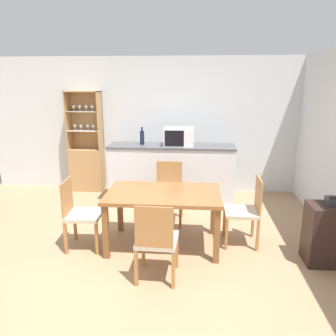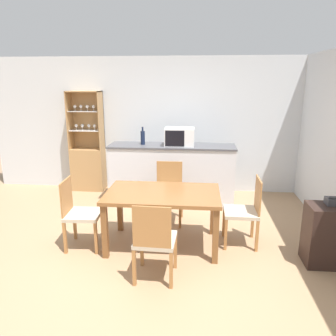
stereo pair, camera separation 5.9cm
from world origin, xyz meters
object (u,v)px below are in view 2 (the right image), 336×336
Objects in this scene: side_cabinet at (332,235)px; dining_chair_head_far at (168,192)px; dining_chair_side_left_near at (80,213)px; microwave at (180,137)px; display_cabinet at (88,161)px; dining_chair_side_right_far at (244,211)px; wine_bottle at (143,137)px; dining_chair_head_near at (155,240)px; dining_table at (163,199)px; telephone at (334,201)px.

dining_chair_head_far is at bearing 152.23° from side_cabinet.
microwave is at bearing 143.29° from dining_chair_side_left_near.
display_cabinet reaches higher than dining_chair_side_left_near.
dining_chair_side_right_far and dining_chair_side_left_near have the same top height.
microwave is at bearing -2.99° from wine_bottle.
dining_chair_side_left_near is 1.24m from dining_chair_head_near.
side_cabinet is (0.96, -0.41, -0.10)m from dining_chair_side_right_far.
dining_table is at bearing 172.08° from side_cabinet.
dining_chair_head_near reaches higher than side_cabinet.
dining_table is 2.90× the size of microwave.
display_cabinet reaches higher than microwave.
dining_chair_head_far is at bearing -38.87° from display_cabinet.
dining_chair_head_near is at bearing 55.47° from dining_chair_side_left_near.
dining_chair_head_far is at bearing 92.12° from dining_chair_head_near.
dining_table is 1.72m from microwave.
display_cabinet is at bearing -38.70° from dining_chair_head_far.
display_cabinet is 4.43m from telephone.
display_cabinet is 3.41m from dining_chair_head_near.
telephone is at bearing 153.32° from dining_chair_head_far.
wine_bottle is (1.19, -0.51, 0.57)m from display_cabinet.
display_cabinet is at bearing 54.35° from dining_chair_side_right_far.
dining_chair_side_left_near is at bearing -172.63° from dining_table.
dining_table is 2.02m from telephone.
wine_bottle is 0.42× the size of side_cabinet.
dining_chair_head_far is at bearing 127.78° from dining_chair_side_left_near.
display_cabinet is 4.47m from side_cabinet.
microwave is at bearing 134.93° from side_cabinet.
telephone is at bearing 99.74° from side_cabinet.
dining_chair_head_far is (0.00, 0.78, -0.18)m from dining_table.
microwave is at bearing 135.49° from telephone.
wine_bottle is at bearing 142.69° from side_cabinet.
dining_chair_side_left_near is 4.92× the size of telephone.
dining_chair_side_right_far is (2.77, -2.03, -0.12)m from display_cabinet.
side_cabinet is at bearing -112.84° from dining_chair_side_right_far.
wine_bottle is at bearing 46.71° from dining_chair_side_right_far.
dining_chair_side_right_far is at bearing 7.21° from dining_table.
display_cabinet is 6.23× the size of wine_bottle.
dining_table is at bearing -93.95° from microwave.
wine_bottle is 3.30m from side_cabinet.
microwave is at bearing 89.47° from dining_chair_head_near.
dining_chair_side_right_far is at bearing -36.21° from display_cabinet.
dining_chair_head_far is 1.56m from dining_chair_head_near.
wine_bottle reaches higher than dining_chair_side_left_near.
dining_chair_head_near is (1.05, -0.64, 0.00)m from dining_chair_side_left_near.
dining_chair_side_right_far is at bearing 94.13° from dining_chair_side_left_near.
dining_chair_side_left_near is 1.00× the size of dining_chair_head_near.
dining_chair_head_far reaches higher than side_cabinet.
dining_chair_side_left_near is (-2.11, -0.27, 0.00)m from dining_chair_side_right_far.
display_cabinet is 3.44m from dining_chair_side_right_far.
dining_chair_side_left_near is (-1.06, -0.92, 0.00)m from dining_chair_head_far.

